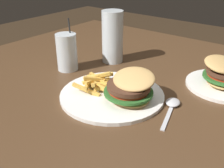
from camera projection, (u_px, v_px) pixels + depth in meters
The scene contains 6 objects.
dining_table at pixel (144, 126), 0.78m from camera, with size 1.49×1.24×0.76m.
meal_plate_near at pixel (120, 90), 0.72m from camera, with size 0.29×0.29×0.09m.
beer_glass at pixel (112, 38), 0.95m from camera, with size 0.08×0.08×0.19m.
juice_glass at pixel (67, 53), 0.89m from camera, with size 0.07×0.07×0.17m.
spoon at pixel (172, 104), 0.69m from camera, with size 0.06×0.15×0.01m.
meal_plate_far at pixel (224, 77), 0.78m from camera, with size 0.22×0.22×0.09m.
Camera 1 is at (0.32, -0.56, 1.12)m, focal length 42.00 mm.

